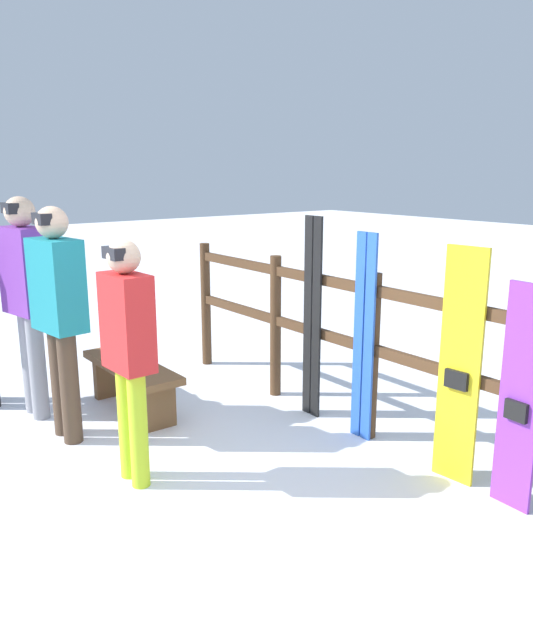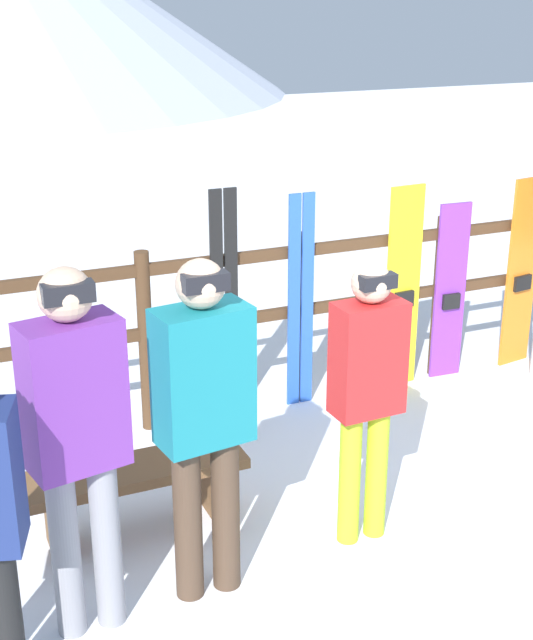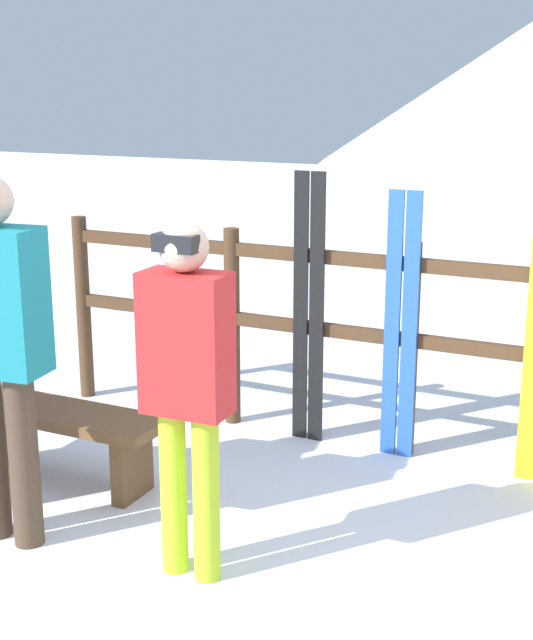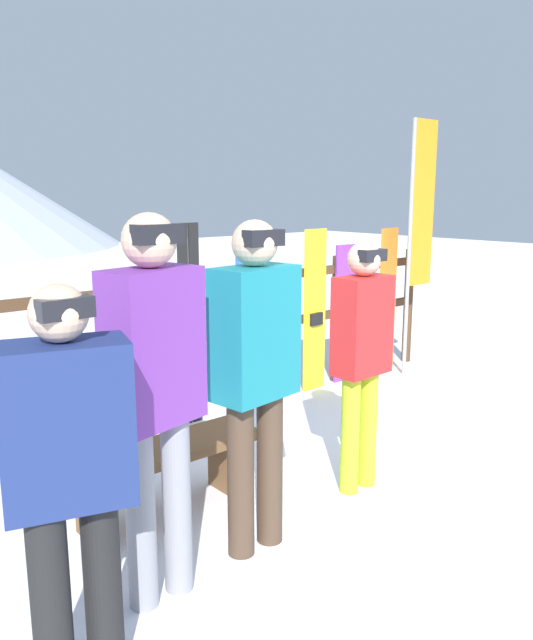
{
  "view_description": "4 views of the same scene",
  "coord_description": "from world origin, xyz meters",
  "px_view_note": "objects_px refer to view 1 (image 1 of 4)",
  "views": [
    {
      "loc": [
        3.08,
        -1.74,
        2.03
      ],
      "look_at": [
        -0.43,
        0.95,
        0.95
      ],
      "focal_mm": 35.0,
      "sensor_mm": 36.0,
      "label": 1
    },
    {
      "loc": [
        -2.64,
        -3.85,
        2.91
      ],
      "look_at": [
        -0.54,
        1.04,
        0.91
      ],
      "focal_mm": 50.0,
      "sensor_mm": 36.0,
      "label": 2
    },
    {
      "loc": [
        1.43,
        -3.24,
        2.15
      ],
      "look_at": [
        -0.65,
        1.03,
        0.89
      ],
      "focal_mm": 50.0,
      "sensor_mm": 36.0,
      "label": 3
    },
    {
      "loc": [
        -3.37,
        -2.63,
        1.89
      ],
      "look_at": [
        -0.52,
        0.72,
        1.0
      ],
      "focal_mm": 35.0,
      "sensor_mm": 36.0,
      "label": 4
    }
  ],
  "objects_px": {
    "person_teal": "(59,307)",
    "snowboard_yellow": "(460,368)",
    "bench": "(132,376)",
    "person_purple": "(27,290)",
    "person_red": "(128,344)",
    "ski_pair_black": "(312,318)",
    "snowboard_purple": "(519,400)",
    "ski_pair_blue": "(364,338)"
  },
  "relations": [
    {
      "from": "bench",
      "to": "person_purple",
      "type": "relative_size",
      "value": 0.67
    },
    {
      "from": "person_purple",
      "to": "ski_pair_blue",
      "type": "height_order",
      "value": "person_purple"
    },
    {
      "from": "person_red",
      "to": "snowboard_purple",
      "type": "distance_m",
      "value": 2.41
    },
    {
      "from": "bench",
      "to": "ski_pair_black",
      "type": "xyz_separation_m",
      "value": [
        0.97,
        1.17,
        0.52
      ]
    },
    {
      "from": "ski_pair_blue",
      "to": "person_teal",
      "type": "bearing_deg",
      "value": -127.17
    },
    {
      "from": "ski_pair_blue",
      "to": "snowboard_yellow",
      "type": "distance_m",
      "value": 0.85
    },
    {
      "from": "person_red",
      "to": "snowboard_yellow",
      "type": "bearing_deg",
      "value": 53.19
    },
    {
      "from": "ski_pair_black",
      "to": "person_red",
      "type": "bearing_deg",
      "value": -84.58
    },
    {
      "from": "person_red",
      "to": "ski_pair_black",
      "type": "height_order",
      "value": "ski_pair_black"
    },
    {
      "from": "ski_pair_black",
      "to": "ski_pair_blue",
      "type": "xyz_separation_m",
      "value": [
        0.58,
        0.0,
        -0.04
      ]
    },
    {
      "from": "person_teal",
      "to": "snowboard_purple",
      "type": "distance_m",
      "value": 3.21
    },
    {
      "from": "ski_pair_blue",
      "to": "snowboard_purple",
      "type": "bearing_deg",
      "value": -0.16
    },
    {
      "from": "person_teal",
      "to": "person_purple",
      "type": "bearing_deg",
      "value": -176.27
    },
    {
      "from": "bench",
      "to": "person_purple",
      "type": "bearing_deg",
      "value": -122.18
    },
    {
      "from": "person_red",
      "to": "snowboard_yellow",
      "type": "distance_m",
      "value": 2.12
    },
    {
      "from": "person_teal",
      "to": "ski_pair_blue",
      "type": "bearing_deg",
      "value": 52.83
    },
    {
      "from": "snowboard_yellow",
      "to": "snowboard_purple",
      "type": "bearing_deg",
      "value": -0.02
    },
    {
      "from": "person_purple",
      "to": "snowboard_purple",
      "type": "bearing_deg",
      "value": 29.45
    },
    {
      "from": "person_teal",
      "to": "person_red",
      "type": "relative_size",
      "value": 1.1
    },
    {
      "from": "person_teal",
      "to": "snowboard_yellow",
      "type": "xyz_separation_m",
      "value": [
        2.22,
        1.8,
        -0.25
      ]
    },
    {
      "from": "person_teal",
      "to": "ski_pair_black",
      "type": "height_order",
      "value": "person_teal"
    },
    {
      "from": "snowboard_yellow",
      "to": "bench",
      "type": "bearing_deg",
      "value": -154.17
    },
    {
      "from": "bench",
      "to": "person_purple",
      "type": "height_order",
      "value": "person_purple"
    },
    {
      "from": "person_purple",
      "to": "person_teal",
      "type": "xyz_separation_m",
      "value": [
        0.61,
        0.04,
        -0.04
      ]
    },
    {
      "from": "ski_pair_black",
      "to": "ski_pair_blue",
      "type": "height_order",
      "value": "ski_pair_black"
    },
    {
      "from": "bench",
      "to": "ski_pair_blue",
      "type": "height_order",
      "value": "ski_pair_blue"
    },
    {
      "from": "person_purple",
      "to": "snowboard_yellow",
      "type": "bearing_deg",
      "value": 33.02
    },
    {
      "from": "person_teal",
      "to": "ski_pair_black",
      "type": "distance_m",
      "value": 1.98
    },
    {
      "from": "ski_pair_black",
      "to": "snowboard_yellow",
      "type": "bearing_deg",
      "value": -0.13
    },
    {
      "from": "person_purple",
      "to": "ski_pair_blue",
      "type": "distance_m",
      "value": 2.72
    },
    {
      "from": "person_teal",
      "to": "snowboard_yellow",
      "type": "height_order",
      "value": "person_teal"
    },
    {
      "from": "bench",
      "to": "snowboard_purple",
      "type": "xyz_separation_m",
      "value": [
        2.83,
        1.16,
        0.38
      ]
    },
    {
      "from": "bench",
      "to": "person_red",
      "type": "xyz_separation_m",
      "value": [
        1.14,
        -0.53,
        0.63
      ]
    },
    {
      "from": "bench",
      "to": "ski_pair_blue",
      "type": "distance_m",
      "value": 2.0
    },
    {
      "from": "person_purple",
      "to": "person_teal",
      "type": "relative_size",
      "value": 1.03
    },
    {
      "from": "bench",
      "to": "snowboard_yellow",
      "type": "distance_m",
      "value": 2.71
    },
    {
      "from": "ski_pair_black",
      "to": "ski_pair_blue",
      "type": "distance_m",
      "value": 0.58
    },
    {
      "from": "ski_pair_black",
      "to": "bench",
      "type": "bearing_deg",
      "value": -129.85
    },
    {
      "from": "bench",
      "to": "snowboard_yellow",
      "type": "relative_size",
      "value": 0.78
    },
    {
      "from": "snowboard_purple",
      "to": "snowboard_yellow",
      "type": "bearing_deg",
      "value": 179.98
    },
    {
      "from": "person_purple",
      "to": "ski_pair_black",
      "type": "height_order",
      "value": "person_purple"
    },
    {
      "from": "person_purple",
      "to": "person_teal",
      "type": "distance_m",
      "value": 0.62
    }
  ]
}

